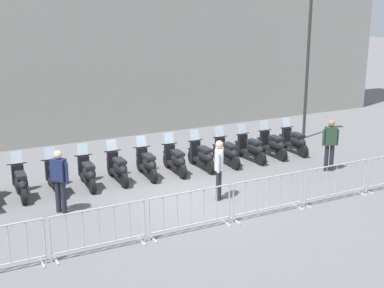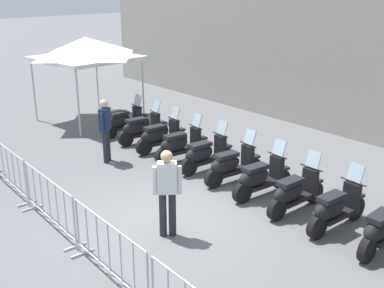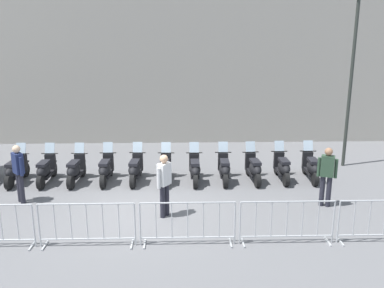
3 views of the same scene
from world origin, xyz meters
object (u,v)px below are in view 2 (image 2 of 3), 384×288
object	(u,v)px
motorcycle_7	(295,192)
motorcycle_8	(335,208)
motorcycle_3	(180,145)
motorcycle_9	(383,228)
motorcycle_0	(124,122)
canopy_tent	(86,49)
barrier_segment_1	(8,169)
barrier_segment_3	(109,253)
motorcycle_6	(260,178)
motorcycle_2	(160,136)
motorcycle_5	(231,165)
officer_by_barriers	(167,188)
motorcycle_4	(205,154)
motorcycle_1	(141,128)
barrier_segment_2	(49,203)
officer_mid_plaza	(105,127)

from	to	relation	value
motorcycle_7	motorcycle_8	bearing A→B (deg)	-6.17
motorcycle_3	motorcycle_9	world-z (taller)	same
motorcycle_0	canopy_tent	xyz separation A→B (m)	(-2.26, 0.31, 2.06)
barrier_segment_1	barrier_segment_3	world-z (taller)	same
motorcycle_6	motorcycle_8	distance (m)	1.96
motorcycle_2	motorcycle_3	world-z (taller)	same
motorcycle_6	barrier_segment_3	xyz separation A→B (m)	(0.10, -4.30, 0.07)
motorcycle_5	motorcycle_7	world-z (taller)	same
officer_by_barriers	motorcycle_8	bearing A→B (deg)	47.00
motorcycle_4	motorcycle_5	world-z (taller)	same
motorcycle_8	canopy_tent	bearing A→B (deg)	172.07
motorcycle_2	motorcycle_8	world-z (taller)	same
motorcycle_5	barrier_segment_3	xyz separation A→B (m)	(1.06, -4.48, 0.07)
motorcycle_8	motorcycle_3	bearing A→B (deg)	172.20
motorcycle_3	motorcycle_4	distance (m)	0.99
motorcycle_6	motorcycle_7	bearing A→B (deg)	-8.91
motorcycle_6	motorcycle_7	distance (m)	0.98
motorcycle_2	motorcycle_9	size ratio (longest dim) A/B	1.00
motorcycle_9	canopy_tent	distance (m)	11.29
motorcycle_5	motorcycle_1	bearing A→B (deg)	172.31
motorcycle_9	barrier_segment_1	bearing A→B (deg)	-156.01
motorcycle_0	motorcycle_4	bearing A→B (deg)	-7.52
officer_by_barriers	motorcycle_3	bearing A→B (deg)	130.89
motorcycle_9	barrier_segment_3	xyz separation A→B (m)	(-2.83, -3.92, 0.07)
motorcycle_0	motorcycle_1	world-z (taller)	same
barrier_segment_3	canopy_tent	world-z (taller)	canopy_tent
motorcycle_0	motorcycle_3	bearing A→B (deg)	-8.27
motorcycle_1	motorcycle_9	size ratio (longest dim) A/B	1.00
motorcycle_2	barrier_segment_2	size ratio (longest dim) A/B	0.78
motorcycle_7	motorcycle_9	xyz separation A→B (m)	(1.95, -0.23, 0.00)
motorcycle_0	motorcycle_5	distance (m)	4.89
barrier_segment_1	barrier_segment_2	distance (m)	2.31
motorcycle_5	motorcycle_6	world-z (taller)	same
barrier_segment_1	officer_mid_plaza	distance (m)	2.73
motorcycle_1	motorcycle_5	distance (m)	3.92
motorcycle_3	canopy_tent	size ratio (longest dim) A/B	0.58
motorcycle_7	motorcycle_5	bearing A→B (deg)	170.28
barrier_segment_2	officer_mid_plaza	bearing A→B (deg)	125.38
motorcycle_0	motorcycle_1	bearing A→B (deg)	-7.41
motorcycle_1	motorcycle_5	world-z (taller)	same
motorcycle_9	barrier_segment_2	distance (m)	6.26
motorcycle_3	barrier_segment_2	world-z (taller)	motorcycle_3
motorcycle_1	motorcycle_4	bearing A→B (deg)	-7.56
motorcycle_0	motorcycle_3	size ratio (longest dim) A/B	1.01
motorcycle_3	motorcycle_5	size ratio (longest dim) A/B	1.00
motorcycle_1	officer_by_barriers	xyz separation A→B (m)	(4.58, -3.34, 0.53)
motorcycle_7	barrier_segment_2	world-z (taller)	motorcycle_7
motorcycle_6	officer_by_barriers	bearing A→B (deg)	-95.95
barrier_segment_3	officer_mid_plaza	distance (m)	5.54
motorcycle_6	barrier_segment_3	size ratio (longest dim) A/B	0.78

